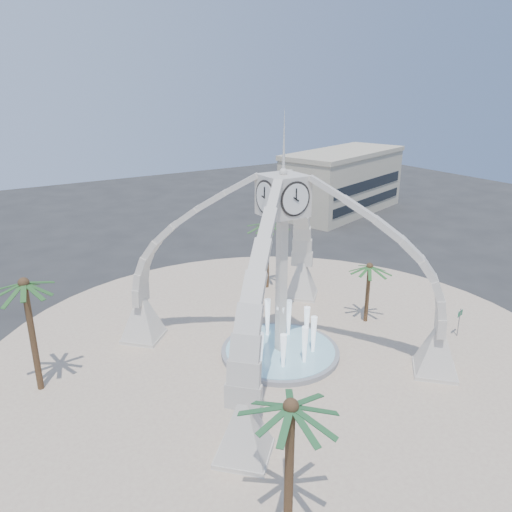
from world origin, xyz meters
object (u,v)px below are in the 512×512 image
fountain (280,351)px  palm_north (267,224)px  clock_tower (282,265)px  street_sign (460,317)px  palm_east (370,267)px  palm_south (291,408)px  palm_west (24,285)px

fountain → palm_north: bearing=61.2°
clock_tower → fountain: bearing=90.0°
palm_north → street_sign: palm_north is taller
fountain → palm_north: palm_north is taller
clock_tower → palm_east: clock_tower is taller
fountain → palm_south: size_ratio=1.19×
palm_east → palm_west: 23.40m
clock_tower → fountain: (0.00, 0.00, -6.20)m
clock_tower → fountain: size_ratio=2.24×
fountain → palm_north: (5.66, 10.30, 5.65)m
palm_east → palm_north: palm_north is taller
clock_tower → palm_east: size_ratio=3.46×
palm_south → street_sign: size_ratio=3.02×
clock_tower → palm_north: clock_tower is taller
clock_tower → palm_north: 11.76m
fountain → palm_north: 13.04m
palm_south → street_sign: (20.03, 6.88, -4.29)m
palm_east → palm_north: size_ratio=0.77×
clock_tower → palm_south: (-7.65, -11.62, -0.61)m
palm_east → street_sign: bearing=-53.5°
street_sign → fountain: bearing=145.7°
palm_west → palm_north: 21.08m
palm_east → street_sign: (3.95, -5.33, -2.92)m
clock_tower → street_sign: 14.13m
palm_west → palm_north: bearing=16.4°
palm_north → clock_tower: bearing=-118.8°
street_sign → palm_west: bearing=147.9°
palm_south → street_sign: palm_south is taller
palm_north → palm_south: bearing=-121.3°
palm_west → palm_north: size_ratio=1.14×
clock_tower → palm_south: clock_tower is taller
palm_north → palm_east: bearing=-74.0°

